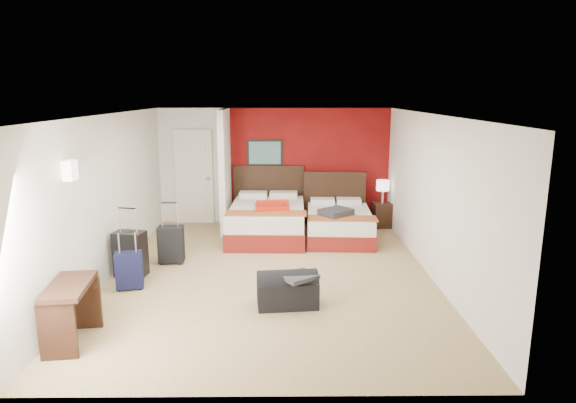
{
  "coord_description": "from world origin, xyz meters",
  "views": [
    {
      "loc": [
        0.21,
        -7.41,
        2.82
      ],
      "look_at": [
        0.28,
        0.8,
        1.0
      ],
      "focal_mm": 30.73,
      "sensor_mm": 36.0,
      "label": 1
    }
  ],
  "objects_px": {
    "bed_right": "(339,225)",
    "nightstand": "(382,215)",
    "red_suitcase_open": "(272,205)",
    "duffel_bag": "(287,291)",
    "desk": "(71,314)",
    "suitcase_charcoal": "(171,246)",
    "bed_left": "(267,222)",
    "suitcase_navy": "(129,272)",
    "suitcase_black": "(131,255)",
    "table_lamp": "(383,192)"
  },
  "relations": [
    {
      "from": "bed_right",
      "to": "red_suitcase_open",
      "type": "height_order",
      "value": "red_suitcase_open"
    },
    {
      "from": "bed_right",
      "to": "suitcase_black",
      "type": "height_order",
      "value": "suitcase_black"
    },
    {
      "from": "bed_right",
      "to": "nightstand",
      "type": "xyz_separation_m",
      "value": [
        1.01,
        0.86,
        -0.01
      ]
    },
    {
      "from": "suitcase_black",
      "to": "duffel_bag",
      "type": "bearing_deg",
      "value": -12.25
    },
    {
      "from": "suitcase_charcoal",
      "to": "duffel_bag",
      "type": "distance_m",
      "value": 2.6
    },
    {
      "from": "red_suitcase_open",
      "to": "suitcase_black",
      "type": "relative_size",
      "value": 1.22
    },
    {
      "from": "bed_right",
      "to": "table_lamp",
      "type": "distance_m",
      "value": 1.42
    },
    {
      "from": "bed_right",
      "to": "red_suitcase_open",
      "type": "distance_m",
      "value": 1.38
    },
    {
      "from": "suitcase_charcoal",
      "to": "nightstand",
      "type": "bearing_deg",
      "value": 27.76
    },
    {
      "from": "red_suitcase_open",
      "to": "suitcase_charcoal",
      "type": "distance_m",
      "value": 2.23
    },
    {
      "from": "red_suitcase_open",
      "to": "suitcase_black",
      "type": "height_order",
      "value": "red_suitcase_open"
    },
    {
      "from": "nightstand",
      "to": "desk",
      "type": "distance_m",
      "value": 6.73
    },
    {
      "from": "nightstand",
      "to": "duffel_bag",
      "type": "bearing_deg",
      "value": -123.04
    },
    {
      "from": "bed_left",
      "to": "bed_right",
      "type": "height_order",
      "value": "bed_left"
    },
    {
      "from": "bed_left",
      "to": "suitcase_navy",
      "type": "bearing_deg",
      "value": -124.32
    },
    {
      "from": "bed_right",
      "to": "suitcase_navy",
      "type": "xyz_separation_m",
      "value": [
        -3.34,
        -2.53,
        -0.0
      ]
    },
    {
      "from": "bed_left",
      "to": "red_suitcase_open",
      "type": "relative_size",
      "value": 2.46
    },
    {
      "from": "desk",
      "to": "suitcase_black",
      "type": "bearing_deg",
      "value": 82.15
    },
    {
      "from": "nightstand",
      "to": "desk",
      "type": "relative_size",
      "value": 0.6
    },
    {
      "from": "table_lamp",
      "to": "duffel_bag",
      "type": "relative_size",
      "value": 0.61
    },
    {
      "from": "table_lamp",
      "to": "suitcase_black",
      "type": "bearing_deg",
      "value": -147.1
    },
    {
      "from": "red_suitcase_open",
      "to": "desk",
      "type": "distance_m",
      "value": 4.7
    },
    {
      "from": "red_suitcase_open",
      "to": "duffel_bag",
      "type": "relative_size",
      "value": 1.05
    },
    {
      "from": "suitcase_charcoal",
      "to": "desk",
      "type": "distance_m",
      "value": 2.76
    },
    {
      "from": "table_lamp",
      "to": "bed_left",
      "type": "bearing_deg",
      "value": -163.16
    },
    {
      "from": "suitcase_black",
      "to": "suitcase_navy",
      "type": "xyz_separation_m",
      "value": [
        0.13,
        -0.49,
        -0.08
      ]
    },
    {
      "from": "suitcase_black",
      "to": "bed_left",
      "type": "bearing_deg",
      "value": 58.55
    },
    {
      "from": "nightstand",
      "to": "suitcase_navy",
      "type": "bearing_deg",
      "value": -147.98
    },
    {
      "from": "nightstand",
      "to": "table_lamp",
      "type": "bearing_deg",
      "value": 0.0
    },
    {
      "from": "nightstand",
      "to": "bed_left",
      "type": "bearing_deg",
      "value": -169.07
    },
    {
      "from": "red_suitcase_open",
      "to": "desk",
      "type": "height_order",
      "value": "red_suitcase_open"
    },
    {
      "from": "suitcase_navy",
      "to": "nightstand",
      "type": "bearing_deg",
      "value": 24.49
    },
    {
      "from": "nightstand",
      "to": "suitcase_black",
      "type": "bearing_deg",
      "value": -153.0
    },
    {
      "from": "bed_right",
      "to": "red_suitcase_open",
      "type": "xyz_separation_m",
      "value": [
        -1.31,
        0.02,
        0.41
      ]
    },
    {
      "from": "nightstand",
      "to": "table_lamp",
      "type": "xyz_separation_m",
      "value": [
        0.0,
        0.0,
        0.51
      ]
    },
    {
      "from": "suitcase_charcoal",
      "to": "desk",
      "type": "bearing_deg",
      "value": -102.85
    },
    {
      "from": "nightstand",
      "to": "bed_right",
      "type": "bearing_deg",
      "value": -145.54
    },
    {
      "from": "bed_right",
      "to": "table_lamp",
      "type": "height_order",
      "value": "table_lamp"
    },
    {
      "from": "red_suitcase_open",
      "to": "duffel_bag",
      "type": "bearing_deg",
      "value": -92.06
    },
    {
      "from": "table_lamp",
      "to": "suitcase_charcoal",
      "type": "relative_size",
      "value": 0.81
    },
    {
      "from": "bed_left",
      "to": "suitcase_charcoal",
      "type": "bearing_deg",
      "value": -133.92
    },
    {
      "from": "suitcase_navy",
      "to": "bed_left",
      "type": "bearing_deg",
      "value": 40.6
    },
    {
      "from": "bed_left",
      "to": "desk",
      "type": "relative_size",
      "value": 2.42
    },
    {
      "from": "red_suitcase_open",
      "to": "duffel_bag",
      "type": "distance_m",
      "value": 3.21
    },
    {
      "from": "suitcase_black",
      "to": "duffel_bag",
      "type": "height_order",
      "value": "suitcase_black"
    },
    {
      "from": "table_lamp",
      "to": "desk",
      "type": "height_order",
      "value": "table_lamp"
    },
    {
      "from": "suitcase_charcoal",
      "to": "suitcase_navy",
      "type": "distance_m",
      "value": 1.18
    },
    {
      "from": "bed_right",
      "to": "desk",
      "type": "height_order",
      "value": "desk"
    },
    {
      "from": "red_suitcase_open",
      "to": "suitcase_navy",
      "type": "height_order",
      "value": "red_suitcase_open"
    },
    {
      "from": "bed_right",
      "to": "desk",
      "type": "relative_size",
      "value": 2.06
    }
  ]
}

